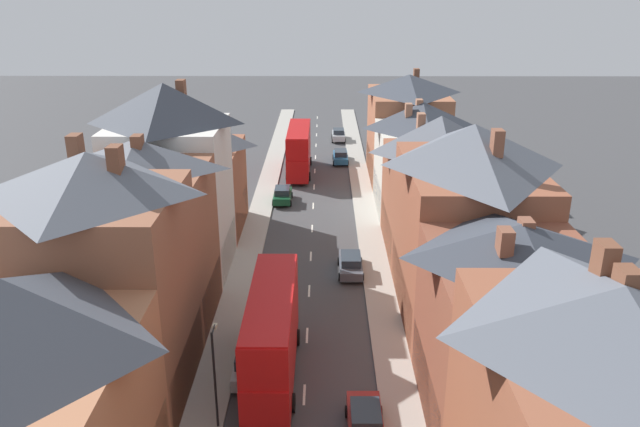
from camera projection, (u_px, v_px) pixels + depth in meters
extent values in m
cube|color=#A8A399|center=(258.00, 220.00, 58.13)|extent=(2.20, 104.00, 0.14)
cube|color=#A8A399|center=(367.00, 220.00, 58.08)|extent=(2.20, 104.00, 0.14)
cube|color=silver|center=(304.00, 395.00, 33.81)|extent=(0.14, 1.80, 0.01)
cube|color=silver|center=(307.00, 335.00, 39.42)|extent=(0.14, 1.80, 0.01)
cube|color=silver|center=(309.00, 291.00, 45.03)|extent=(0.14, 1.80, 0.01)
cube|color=silver|center=(311.00, 256.00, 50.64)|extent=(0.14, 1.80, 0.01)
cube|color=silver|center=(312.00, 229.00, 56.26)|extent=(0.14, 1.80, 0.01)
cube|color=silver|center=(313.00, 206.00, 61.87)|extent=(0.14, 1.80, 0.01)
cube|color=silver|center=(314.00, 187.00, 67.48)|extent=(0.14, 1.80, 0.01)
cube|color=silver|center=(315.00, 171.00, 73.10)|extent=(0.14, 1.80, 0.01)
cube|color=silver|center=(315.00, 157.00, 78.71)|extent=(0.14, 1.80, 0.01)
cube|color=silver|center=(316.00, 145.00, 84.32)|extent=(0.14, 1.80, 0.01)
cube|color=silver|center=(317.00, 135.00, 89.93)|extent=(0.14, 1.80, 0.01)
cube|color=silver|center=(317.00, 126.00, 95.55)|extent=(0.14, 1.80, 0.01)
cube|color=silver|center=(317.00, 118.00, 101.16)|extent=(0.14, 1.80, 0.01)
pyramid|color=#474C56|center=(7.00, 316.00, 22.07)|extent=(8.00, 9.55, 2.94)
cube|color=brown|center=(105.00, 299.00, 31.99)|extent=(8.00, 8.46, 11.43)
cube|color=black|center=(188.00, 368.00, 33.43)|extent=(0.12, 7.78, 3.20)
pyramid|color=#565B66|center=(88.00, 173.00, 29.60)|extent=(8.00, 8.46, 2.10)
cube|color=brown|center=(76.00, 148.00, 31.43)|extent=(0.60, 0.90, 1.35)
cube|color=brown|center=(116.00, 161.00, 29.06)|extent=(0.60, 0.90, 1.42)
cube|color=brown|center=(147.00, 247.00, 39.51)|extent=(8.00, 7.22, 10.39)
cube|color=navy|center=(212.00, 298.00, 40.76)|extent=(0.12, 6.64, 3.20)
pyramid|color=#565B66|center=(137.00, 154.00, 37.36)|extent=(8.00, 7.22, 1.82)
cube|color=brown|center=(138.00, 146.00, 36.77)|extent=(0.60, 0.90, 1.25)
cube|color=silver|center=(173.00, 200.00, 46.31)|extent=(8.00, 7.73, 11.47)
cube|color=#1E5133|center=(228.00, 251.00, 47.75)|extent=(0.12, 7.11, 3.20)
pyramid|color=#383D47|center=(164.00, 104.00, 43.77)|extent=(8.00, 7.73, 2.89)
cube|color=brown|center=(181.00, 90.00, 44.92)|extent=(0.60, 0.90, 1.44)
cube|color=#935138|center=(196.00, 189.00, 54.60)|extent=(8.00, 8.59, 7.76)
cube|color=black|center=(242.00, 213.00, 55.39)|extent=(0.12, 7.91, 3.20)
pyramid|color=#565B66|center=(191.00, 131.00, 52.78)|extent=(8.00, 8.59, 2.57)
cube|color=brown|center=(176.00, 124.00, 52.79)|extent=(0.60, 0.90, 1.15)
cube|color=brown|center=(202.00, 127.00, 51.59)|extent=(0.60, 0.90, 1.10)
pyramid|color=#565B66|center=(621.00, 313.00, 19.18)|extent=(8.00, 10.14, 1.84)
cube|color=brown|center=(626.00, 286.00, 19.54)|extent=(0.60, 0.90, 1.21)
cube|color=brown|center=(605.00, 264.00, 20.70)|extent=(0.60, 0.90, 1.51)
cube|color=brown|center=(509.00, 340.00, 30.75)|extent=(8.00, 9.26, 8.87)
cube|color=navy|center=(426.00, 388.00, 31.78)|extent=(0.12, 8.52, 3.20)
pyramid|color=#383D47|center=(521.00, 241.00, 28.88)|extent=(8.00, 9.26, 1.75)
cube|color=brown|center=(505.00, 242.00, 27.34)|extent=(0.60, 0.90, 1.18)
cube|color=brown|center=(526.00, 229.00, 28.95)|extent=(0.60, 0.90, 0.98)
cube|color=#935138|center=(465.00, 242.00, 40.36)|extent=(8.00, 11.84, 10.34)
cube|color=maroon|center=(402.00, 291.00, 41.65)|extent=(0.12, 10.90, 3.20)
pyramid|color=#565B66|center=(474.00, 145.00, 38.08)|extent=(8.00, 11.84, 2.58)
cube|color=brown|center=(497.00, 143.00, 35.37)|extent=(0.60, 0.90, 1.54)
cube|color=#935138|center=(436.00, 202.00, 50.77)|extent=(8.00, 9.60, 8.23)
cube|color=#1E5133|center=(386.00, 230.00, 51.68)|extent=(0.12, 8.83, 3.20)
pyramid|color=#565B66|center=(441.00, 134.00, 48.79)|extent=(8.00, 9.60, 2.96)
cube|color=#99664C|center=(421.00, 122.00, 49.41)|extent=(0.60, 0.90, 1.48)
cube|color=beige|center=(419.00, 170.00, 59.64)|extent=(8.00, 9.28, 8.00)
cube|color=navy|center=(377.00, 193.00, 60.51)|extent=(0.12, 8.54, 3.20)
pyramid|color=#383D47|center=(422.00, 115.00, 57.78)|extent=(8.00, 9.28, 2.51)
cube|color=#99664C|center=(419.00, 107.00, 57.84)|extent=(0.60, 0.90, 1.44)
cube|color=#99664C|center=(409.00, 110.00, 56.78)|extent=(0.60, 0.90, 1.27)
cube|color=#A36042|center=(407.00, 136.00, 68.86)|extent=(8.00, 11.07, 9.67)
cube|color=maroon|center=(370.00, 164.00, 70.03)|extent=(0.12, 10.18, 3.20)
pyramid|color=#383D47|center=(409.00, 83.00, 66.82)|extent=(8.00, 11.07, 1.89)
cube|color=brown|center=(416.00, 74.00, 69.51)|extent=(0.60, 0.90, 1.14)
cube|color=#B70F0F|center=(299.00, 159.00, 71.72)|extent=(2.44, 10.80, 2.50)
cube|color=#B70F0F|center=(299.00, 139.00, 70.87)|extent=(2.44, 10.58, 2.30)
cube|color=#B70F0F|center=(299.00, 129.00, 70.45)|extent=(2.39, 10.37, 0.10)
cube|color=#28333D|center=(301.00, 146.00, 76.65)|extent=(2.20, 0.10, 1.20)
cube|color=#28333D|center=(300.00, 128.00, 75.84)|extent=(2.20, 0.10, 1.10)
cube|color=#28333D|center=(289.00, 157.00, 71.64)|extent=(0.06, 9.18, 0.90)
cube|color=#28333D|center=(288.00, 138.00, 70.84)|extent=(0.06, 9.18, 0.90)
cube|color=yellow|center=(300.00, 121.00, 75.56)|extent=(1.34, 0.08, 0.32)
cylinder|color=black|center=(290.00, 161.00, 75.27)|extent=(0.30, 1.00, 1.00)
cylinder|color=black|center=(310.00, 161.00, 75.25)|extent=(0.30, 1.00, 1.00)
cylinder|color=black|center=(287.00, 177.00, 69.35)|extent=(0.30, 1.00, 1.00)
cylinder|color=black|center=(309.00, 177.00, 69.34)|extent=(0.30, 1.00, 1.00)
cube|color=red|center=(273.00, 352.00, 34.75)|extent=(2.44, 10.80, 2.50)
cube|color=red|center=(271.00, 314.00, 33.90)|extent=(2.44, 10.58, 2.30)
cube|color=red|center=(271.00, 294.00, 33.47)|extent=(2.39, 10.37, 0.10)
cube|color=#28333D|center=(279.00, 302.00, 39.68)|extent=(2.20, 0.10, 1.20)
cube|color=#28333D|center=(278.00, 269.00, 38.87)|extent=(2.20, 0.10, 1.10)
cube|color=#28333D|center=(251.00, 348.00, 34.66)|extent=(0.06, 9.18, 0.90)
cube|color=#28333D|center=(250.00, 312.00, 33.87)|extent=(0.06, 9.18, 0.90)
cube|color=yellow|center=(278.00, 258.00, 38.58)|extent=(1.34, 0.08, 0.32)
cylinder|color=black|center=(258.00, 337.00, 38.29)|extent=(0.30, 1.00, 1.00)
cylinder|color=black|center=(297.00, 337.00, 38.28)|extent=(0.30, 1.00, 1.00)
cylinder|color=black|center=(245.00, 403.00, 32.38)|extent=(0.30, 1.00, 1.00)
cylinder|color=black|center=(292.00, 403.00, 32.37)|extent=(0.30, 1.00, 1.00)
cube|color=#236093|center=(341.00, 157.00, 76.23)|extent=(1.70, 4.42, 0.69)
cube|color=#28333D|center=(341.00, 153.00, 75.80)|extent=(1.46, 2.21, 0.60)
cylinder|color=black|center=(333.00, 157.00, 77.64)|extent=(0.20, 0.62, 0.62)
cylinder|color=black|center=(347.00, 157.00, 77.63)|extent=(0.20, 0.62, 0.62)
cylinder|color=black|center=(334.00, 163.00, 75.08)|extent=(0.20, 0.62, 0.62)
cylinder|color=black|center=(348.00, 163.00, 75.07)|extent=(0.20, 0.62, 0.62)
cube|color=#4C515B|center=(351.00, 265.00, 47.61)|extent=(1.70, 4.47, 0.66)
cube|color=#28333D|center=(351.00, 259.00, 47.17)|extent=(1.46, 2.24, 0.60)
cylinder|color=black|center=(339.00, 261.00, 49.02)|extent=(0.20, 0.62, 0.62)
cylinder|color=black|center=(361.00, 261.00, 49.01)|extent=(0.20, 0.62, 0.62)
cylinder|color=black|center=(340.00, 277.00, 46.43)|extent=(0.20, 0.62, 0.62)
cylinder|color=black|center=(363.00, 277.00, 46.42)|extent=(0.20, 0.62, 0.62)
cube|color=#B7BABF|center=(251.00, 364.00, 35.35)|extent=(1.70, 4.38, 0.73)
cube|color=#28333D|center=(250.00, 356.00, 34.91)|extent=(1.46, 2.19, 0.60)
cylinder|color=black|center=(239.00, 356.00, 36.75)|extent=(0.20, 0.62, 0.62)
cylinder|color=black|center=(268.00, 356.00, 36.74)|extent=(0.20, 0.62, 0.62)
cylinder|color=black|center=(233.00, 384.00, 34.21)|extent=(0.20, 0.62, 0.62)
cylinder|color=black|center=(264.00, 384.00, 34.20)|extent=(0.20, 0.62, 0.62)
cube|color=#B7BABF|center=(339.00, 136.00, 86.54)|extent=(1.70, 4.03, 0.77)
cube|color=#28333D|center=(339.00, 131.00, 86.11)|extent=(1.46, 2.02, 0.60)
cylinder|color=black|center=(332.00, 136.00, 87.85)|extent=(0.20, 0.62, 0.62)
cylinder|color=black|center=(344.00, 136.00, 87.84)|extent=(0.20, 0.62, 0.62)
cylinder|color=black|center=(333.00, 141.00, 85.51)|extent=(0.20, 0.62, 0.62)
cylinder|color=black|center=(345.00, 141.00, 85.50)|extent=(0.20, 0.62, 0.62)
cube|color=#144728|center=(283.00, 196.00, 62.70)|extent=(1.70, 4.07, 0.69)
cube|color=#28333D|center=(282.00, 191.00, 62.28)|extent=(1.46, 2.03, 0.60)
cylinder|color=black|center=(275.00, 195.00, 64.00)|extent=(0.20, 0.62, 0.62)
cylinder|color=black|center=(292.00, 195.00, 63.99)|extent=(0.20, 0.62, 0.62)
cylinder|color=black|center=(273.00, 203.00, 61.65)|extent=(0.20, 0.62, 0.62)
cylinder|color=black|center=(290.00, 203.00, 61.64)|extent=(0.20, 0.62, 0.62)
cube|color=maroon|center=(365.00, 423.00, 30.68)|extent=(1.70, 4.11, 0.71)
cube|color=#28333D|center=(366.00, 415.00, 30.25)|extent=(1.46, 2.06, 0.60)
cylinder|color=black|center=(347.00, 412.00, 32.00)|extent=(0.20, 0.62, 0.62)
cylinder|color=black|center=(380.00, 412.00, 31.99)|extent=(0.20, 0.62, 0.62)
cylinder|color=black|center=(215.00, 382.00, 30.34)|extent=(0.12, 0.12, 5.50)
cylinder|color=black|center=(213.00, 330.00, 29.82)|extent=(0.08, 0.90, 0.08)
cube|color=beige|center=(215.00, 326.00, 30.27)|extent=(0.20, 0.32, 0.20)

